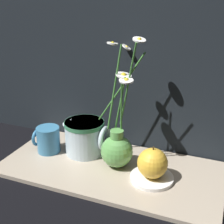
{
  "coord_description": "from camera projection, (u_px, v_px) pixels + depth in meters",
  "views": [
    {
      "loc": [
        0.3,
        -0.73,
        0.5
      ],
      "look_at": [
        0.0,
        0.0,
        0.19
      ],
      "focal_mm": 50.0,
      "sensor_mm": 36.0,
      "label": 1
    }
  ],
  "objects": [
    {
      "name": "shelf",
      "position": [
        111.0,
        168.0,
        0.92
      ],
      "size": [
        0.64,
        0.3,
        0.01
      ],
      "color": "tan",
      "rests_on": "ground_plane"
    },
    {
      "name": "ceramic_pitcher",
      "position": [
        85.0,
        136.0,
        0.98
      ],
      "size": [
        0.15,
        0.12,
        0.12
      ],
      "color": "silver",
      "rests_on": "shelf"
    },
    {
      "name": "vase_with_flowers",
      "position": [
        117.0,
        146.0,
        0.9
      ],
      "size": [
        0.14,
        0.19,
        0.37
      ],
      "color": "#59994C",
      "rests_on": "shelf"
    },
    {
      "name": "yellow_mug",
      "position": [
        48.0,
        139.0,
        0.99
      ],
      "size": [
        0.08,
        0.07,
        0.08
      ],
      "color": "teal",
      "rests_on": "shelf"
    },
    {
      "name": "ground_plane",
      "position": [
        111.0,
        170.0,
        0.92
      ],
      "size": [
        6.0,
        6.0,
        0.0
      ],
      "primitive_type": "plane",
      "color": "black"
    },
    {
      "name": "orange_fruit",
      "position": [
        152.0,
        163.0,
        0.84
      ],
      "size": [
        0.08,
        0.08,
        0.09
      ],
      "color": "gold",
      "rests_on": "saucer_plate"
    },
    {
      "name": "saucer_plate",
      "position": [
        152.0,
        178.0,
        0.85
      ],
      "size": [
        0.12,
        0.12,
        0.01
      ],
      "color": "white",
      "rests_on": "shelf"
    }
  ]
}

